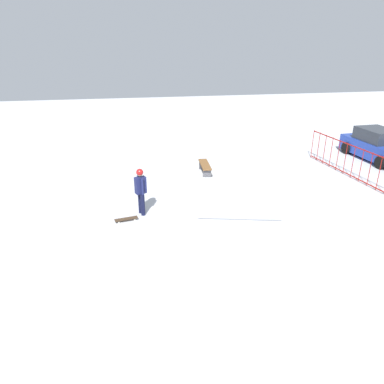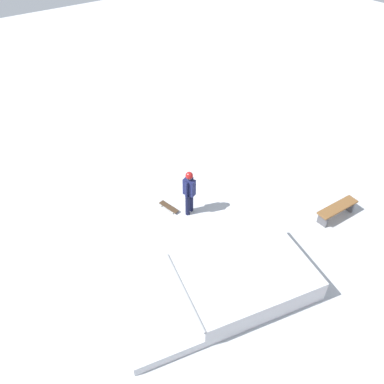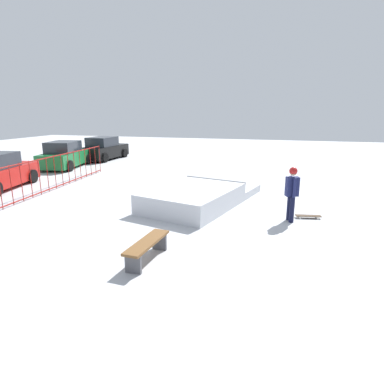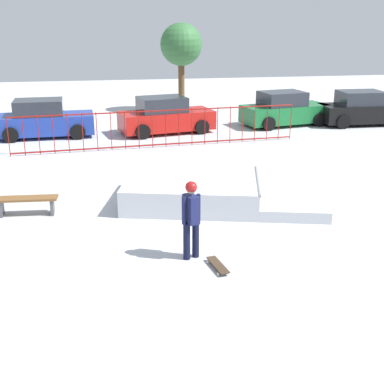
{
  "view_description": "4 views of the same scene",
  "coord_description": "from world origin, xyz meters",
  "views": [
    {
      "loc": [
        11.48,
        -3.51,
        5.77
      ],
      "look_at": [
        0.06,
        -1.36,
        0.9
      ],
      "focal_mm": 33.55,
      "sensor_mm": 36.0,
      "label": 1
    },
    {
      "loc": [
        5.4,
        4.66,
        9.13
      ],
      "look_at": [
        -0.38,
        -2.99,
        1.0
      ],
      "focal_mm": 35.97,
      "sensor_mm": 36.0,
      "label": 2
    },
    {
      "loc": [
        -10.58,
        -2.85,
        3.37
      ],
      "look_at": [
        0.11,
        0.22,
        0.6
      ],
      "focal_mm": 30.45,
      "sensor_mm": 36.0,
      "label": 3
    },
    {
      "loc": [
        -1.99,
        -12.82,
        4.89
      ],
      "look_at": [
        -0.07,
        -1.43,
        0.9
      ],
      "focal_mm": 47.36,
      "sensor_mm": 36.0,
      "label": 4
    }
  ],
  "objects": [
    {
      "name": "ground_plane",
      "position": [
        0.0,
        0.0,
        0.0
      ],
      "size": [
        60.0,
        60.0,
        0.0
      ],
      "primitive_type": "plane",
      "color": "#B7BABF"
    },
    {
      "name": "skate_ramp",
      "position": [
        0.67,
        0.11,
        0.32
      ],
      "size": [
        5.87,
        3.84,
        0.74
      ],
      "rotation": [
        0.0,
        0.0,
        -0.25
      ],
      "color": "silver",
      "rests_on": "ground"
    },
    {
      "name": "skater",
      "position": [
        -0.37,
        -3.13,
        1.01
      ],
      "size": [
        0.42,
        0.43,
        1.73
      ],
      "rotation": [
        0.0,
        0.0,
        1.93
      ],
      "color": "black",
      "rests_on": "ground"
    },
    {
      "name": "skateboard",
      "position": [
        0.09,
        -3.7,
        0.08
      ],
      "size": [
        0.37,
        0.82,
        0.09
      ],
      "rotation": [
        0.0,
        0.0,
        1.75
      ],
      "color": "#3F2D1E",
      "rests_on": "ground"
    },
    {
      "name": "park_bench",
      "position": [
        -4.18,
        0.06,
        0.36
      ],
      "size": [
        1.62,
        0.51,
        0.48
      ],
      "rotation": [
        0.0,
        0.0,
        3.08
      ],
      "color": "brown",
      "rests_on": "ground"
    },
    {
      "name": "parked_car_blue",
      "position": [
        -4.69,
        9.44,
        0.72
      ],
      "size": [
        4.18,
        2.09,
        1.6
      ],
      "rotation": [
        0.0,
        0.0,
        0.05
      ],
      "color": "#1E3899",
      "rests_on": "ground"
    }
  ]
}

